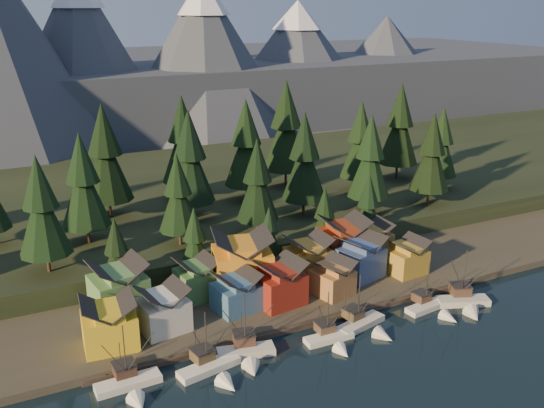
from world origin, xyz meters
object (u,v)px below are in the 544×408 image
boat_2 (247,346)px  house_front_1 (163,307)px  boat_0 (130,378)px  house_front_0 (109,322)px  boat_3 (332,333)px  boat_4 (366,319)px  boat_6 (466,296)px  house_back_0 (118,286)px  boat_1 (213,363)px  boat_5 (433,302)px  house_back_1 (196,277)px

boat_2 → house_front_1: bearing=141.5°
boat_0 → house_front_0: boat_0 is taller
boat_3 → boat_4: (8.12, 1.39, 0.16)m
boat_6 → house_front_0: boat_6 is taller
boat_0 → house_front_0: size_ratio=1.23×
house_back_0 → boat_2: bearing=-62.2°
boat_4 → boat_3: bearing=175.3°
house_back_0 → boat_6: bearing=-29.6°
boat_0 → house_back_0: house_back_0 is taller
house_front_0 → boat_3: bearing=-16.4°
boat_2 → boat_6: bearing=9.4°
boat_6 → house_front_0: size_ratio=1.33×
boat_2 → boat_3: boat_2 is taller
boat_4 → boat_2: bearing=163.4°
boat_4 → boat_6: boat_6 is taller
boat_6 → boat_4: bearing=-162.5°
boat_1 → boat_4: (30.26, 0.81, -0.01)m
boat_2 → house_back_0: size_ratio=1.16×
boat_2 → boat_5: 39.05m
boat_5 → boat_1: bearing=173.5°
boat_1 → boat_6: size_ratio=0.94×
house_back_0 → house_back_1: size_ratio=1.30×
house_back_1 → boat_5: bearing=-36.7°
boat_2 → boat_5: boat_2 is taller
boat_4 → house_back_1: (-24.41, 23.04, 3.69)m
boat_2 → boat_3: size_ratio=1.19×
boat_3 → house_back_1: size_ratio=1.27×
boat_1 → boat_2: bearing=3.1°
house_front_1 → boat_6: bearing=-23.4°
boat_0 → boat_1: bearing=-8.9°
house_front_1 → boat_0: bearing=-133.8°
house_front_1 → house_back_0: size_ratio=0.85×
boat_2 → boat_6: boat_6 is taller
boat_0 → house_back_0: bearing=78.5°
boat_4 → house_front_0: boat_4 is taller
boat_4 → house_front_1: bearing=143.4°
boat_1 → boat_2: size_ratio=0.97×
boat_5 → boat_6: size_ratio=0.89×
boat_2 → house_back_1: size_ratio=1.51×
boat_4 → boat_6: bearing=-18.5°
boat_2 → house_front_0: bearing=162.4°
boat_1 → house_front_1: size_ratio=1.32×
boat_6 → house_front_1: (-56.48, 15.46, 3.43)m
boat_5 → boat_2: bearing=171.2°
boat_1 → house_front_1: 15.57m
boat_0 → house_front_0: (-0.29, 11.83, 3.96)m
boat_5 → boat_4: bearing=172.2°
boat_4 → boat_6: size_ratio=0.91×
boat_2 → house_back_0: 28.13m
house_front_0 → boat_2: bearing=-25.1°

